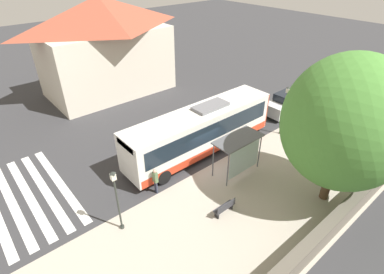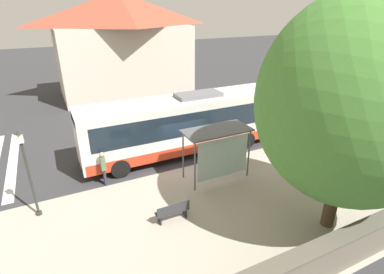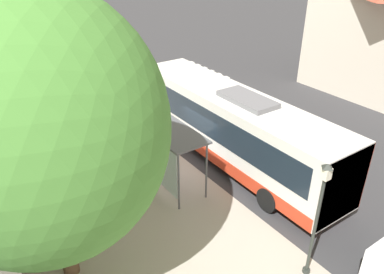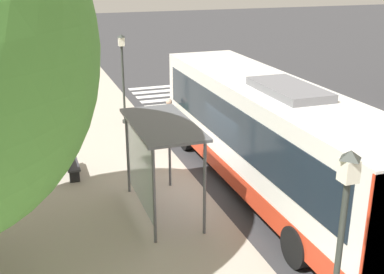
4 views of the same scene
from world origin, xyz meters
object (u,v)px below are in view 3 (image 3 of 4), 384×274
object	(u,v)px
street_lamp_near	(318,213)
bus_shelter	(168,142)
shade_tree	(41,128)
bench	(94,158)
street_lamp_far	(104,78)
pedestrian	(149,112)
bus	(232,126)

from	to	relation	value
street_lamp_near	bus_shelter	bearing A→B (deg)	99.94
bus_shelter	shade_tree	bearing A→B (deg)	-156.29
bench	street_lamp_far	bearing A→B (deg)	60.23
pedestrian	street_lamp_near	distance (m)	11.99
street_lamp_near	bench	bearing A→B (deg)	108.01
bus	street_lamp_near	xyz separation A→B (m)	(-2.41, -6.74, 0.61)
bus_shelter	street_lamp_near	xyz separation A→B (m)	(1.15, -6.55, 0.28)
bus	bench	bearing A→B (deg)	150.58
bus	shade_tree	xyz separation A→B (m)	(-8.64, -2.41, 3.36)
bus	pedestrian	xyz separation A→B (m)	(-1.61, 5.14, -0.79)
pedestrian	street_lamp_near	xyz separation A→B (m)	(-0.80, -11.88, 1.40)
street_lamp_far	bus	bearing A→B (deg)	-71.42
bench	street_lamp_near	world-z (taller)	street_lamp_near
bus	street_lamp_near	bearing A→B (deg)	-109.68
bus	street_lamp_far	distance (m)	8.66
bus	pedestrian	bearing A→B (deg)	107.34
street_lamp_near	street_lamp_far	distance (m)	14.94
bus	bench	distance (m)	6.61
pedestrian	shade_tree	bearing A→B (deg)	-132.93
bus	street_lamp_far	world-z (taller)	street_lamp_far
bus	bus_shelter	size ratio (longest dim) A/B	3.58
bus_shelter	street_lamp_near	size ratio (longest dim) A/B	0.81
bus	shade_tree	size ratio (longest dim) A/B	1.36
street_lamp_near	shade_tree	world-z (taller)	shade_tree
pedestrian	street_lamp_far	xyz separation A→B (m)	(-1.15, 3.05, 1.27)
pedestrian	street_lamp_near	bearing A→B (deg)	-93.86
bench	street_lamp_near	size ratio (longest dim) A/B	0.34
street_lamp_far	shade_tree	distance (m)	12.47
bus_shelter	shade_tree	size ratio (longest dim) A/B	0.38
bus	street_lamp_near	world-z (taller)	street_lamp_near
bus_shelter	shade_tree	world-z (taller)	shade_tree
bus	pedestrian	size ratio (longest dim) A/B	6.73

